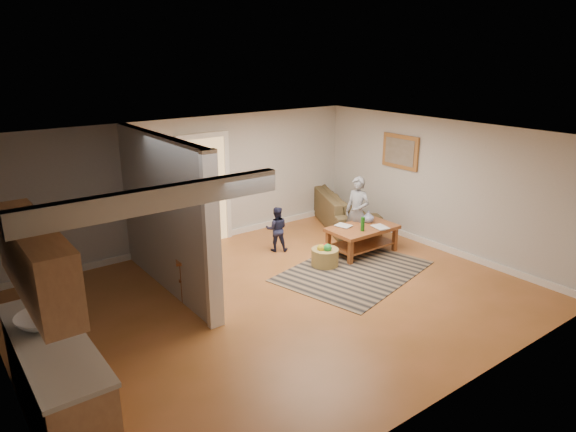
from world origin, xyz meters
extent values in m
plane|color=brown|center=(0.00, 0.00, 0.00)|extent=(7.50, 7.50, 0.00)
cube|color=#B3B0AB|center=(0.00, 3.00, 1.25)|extent=(7.50, 0.04, 2.50)
cube|color=#B3B0AB|center=(3.75, 0.00, 1.25)|extent=(0.04, 6.00, 2.50)
cube|color=white|center=(0.00, 0.00, 2.50)|extent=(7.50, 6.00, 0.04)
cube|color=#B3B0AB|center=(-1.20, 1.45, 1.25)|extent=(0.15, 3.10, 2.50)
cube|color=white|center=(-1.20, -0.10, 1.25)|extent=(0.22, 0.10, 2.50)
cube|color=white|center=(0.00, 2.97, 0.06)|extent=(7.50, 0.04, 0.12)
cube|color=white|center=(3.72, 0.00, 0.06)|extent=(0.04, 6.00, 0.12)
cube|color=#D8B272|center=(0.30, 2.94, 1.05)|extent=(0.90, 0.06, 2.10)
cube|color=#B27C51|center=(-3.43, -0.80, 0.45)|extent=(0.60, 2.20, 0.90)
cube|color=beige|center=(-3.43, -0.80, 0.92)|extent=(0.64, 2.24, 0.05)
cube|color=#B27C51|center=(-3.45, -0.80, 1.80)|extent=(0.35, 2.00, 0.70)
imported|color=silver|center=(-3.43, -0.50, 0.94)|extent=(0.54, 0.54, 0.19)
cube|color=black|center=(-1.11, 0.80, 1.85)|extent=(0.03, 0.40, 0.34)
cube|color=black|center=(-1.11, 1.30, 1.85)|extent=(0.03, 0.40, 0.34)
cube|color=black|center=(-1.11, 1.80, 1.85)|extent=(0.03, 0.40, 0.34)
cube|color=#9B6532|center=(3.71, 1.00, 1.75)|extent=(0.04, 0.90, 0.68)
cube|color=black|center=(1.64, 0.10, 0.01)|extent=(2.92, 2.42, 0.01)
imported|color=#494224|center=(3.30, 2.20, 0.00)|extent=(1.88, 2.60, 0.71)
cube|color=maroon|center=(2.40, 0.66, 0.48)|extent=(1.32, 0.78, 0.07)
cube|color=silver|center=(2.40, 0.66, 0.49)|extent=(0.83, 0.47, 0.02)
cube|color=maroon|center=(2.40, 0.66, 0.16)|extent=(1.21, 0.67, 0.03)
cube|color=maroon|center=(1.81, 0.36, 0.24)|extent=(0.08, 0.08, 0.48)
cube|color=maroon|center=(2.97, 0.35, 0.24)|extent=(0.08, 0.08, 0.48)
cube|color=maroon|center=(1.82, 0.98, 0.24)|extent=(0.08, 0.08, 0.48)
cube|color=maroon|center=(2.98, 0.97, 0.24)|extent=(0.08, 0.08, 0.48)
imported|color=navy|center=(2.67, 0.79, 0.51)|extent=(0.22, 0.22, 0.23)
cylinder|color=#155714|center=(2.23, 0.50, 0.65)|extent=(0.07, 0.07, 0.26)
imported|color=#998C4C|center=(2.02, 0.87, 0.51)|extent=(0.28, 0.34, 0.03)
imported|color=#66594C|center=(2.50, 0.44, 0.51)|extent=(0.29, 0.36, 0.02)
cube|color=maroon|center=(-0.95, 1.20, 0.66)|extent=(0.80, 1.15, 0.04)
cube|color=maroon|center=(-0.95, 1.20, 0.36)|extent=(0.72, 1.05, 0.03)
cylinder|color=maroon|center=(-1.26, 0.82, 0.33)|extent=(0.04, 0.04, 0.67)
cylinder|color=maroon|center=(-0.89, 1.68, 0.33)|extent=(0.04, 0.04, 0.67)
cylinder|color=maroon|center=(-1.01, 0.72, 0.33)|extent=(0.04, 0.04, 0.67)
cylinder|color=maroon|center=(-0.64, 1.58, 0.33)|extent=(0.04, 0.04, 0.67)
imported|color=black|center=(-0.93, 1.19, 0.68)|extent=(0.45, 0.85, 0.50)
cylinder|color=white|center=(-1.03, 0.79, 0.76)|extent=(0.09, 0.09, 0.16)
cube|color=black|center=(-1.00, 1.13, 0.46)|extent=(0.12, 0.12, 0.93)
cube|color=black|center=(-1.00, 2.70, 0.48)|extent=(0.12, 0.12, 0.96)
cylinder|color=olive|center=(1.41, 0.60, 0.16)|extent=(0.49, 0.49, 0.32)
sphere|color=red|center=(1.47, 0.64, 0.32)|extent=(0.15, 0.15, 0.15)
sphere|color=gold|center=(1.34, 0.62, 0.34)|extent=(0.15, 0.15, 0.15)
sphere|color=green|center=(1.41, 0.53, 0.36)|extent=(0.15, 0.15, 0.15)
imported|color=slate|center=(2.57, 1.00, 0.00)|extent=(0.44, 0.57, 1.39)
imported|color=#1D203D|center=(1.15, 1.71, 0.00)|extent=(0.54, 0.51, 0.88)
camera|label=1|loc=(-4.22, -5.81, 3.67)|focal=32.00mm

